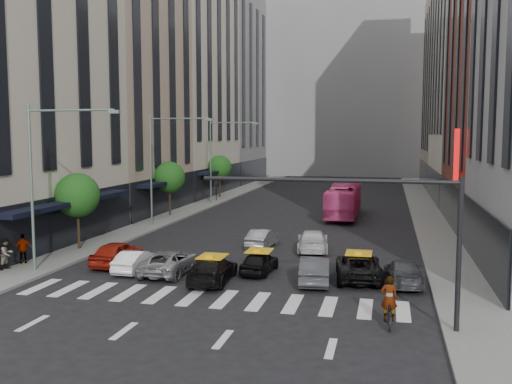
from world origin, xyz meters
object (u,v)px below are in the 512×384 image
Objects in this scene: streetlamp_near at (46,166)px; taxi_center at (259,262)px; pedestrian_near at (7,254)px; pedestrian_far at (23,249)px; bus at (344,201)px; car_white_front at (136,261)px; streetlamp_mid at (162,155)px; car_red at (117,253)px; taxi_left at (213,270)px; streetlamp_far at (219,150)px; motorcycle at (389,315)px.

taxi_center is (11.12, 2.70, -5.29)m from streetlamp_near.
pedestrian_near is 1.47m from pedestrian_far.
streetlamp_near is 29.18m from bus.
bus is at bearing -111.14° from car_white_front.
car_white_front is (4.39, -14.50, -5.30)m from streetlamp_mid.
streetlamp_mid is 17.30m from bus.
taxi_center is (8.48, 0.01, -0.10)m from car_red.
streetlamp_near is at bearing -1.07° from taxi_left.
streetlamp_far is 41.23m from motorcycle.
streetlamp_far is 5.20× the size of pedestrian_near.
taxi_left is at bearing -81.30° from pedestrian_near.
streetlamp_near is at bearing -90.00° from streetlamp_far.
pedestrian_far is at bearing 6.59° from pedestrian_near.
streetlamp_far is at bearing -67.57° from motorcycle.
car_red is at bearing -78.76° from streetlamp_mid.
streetlamp_mid is at bearing -134.02° from pedestrian_far.
streetlamp_mid is at bearing -72.38° from car_white_front.
pedestrian_far is at bearing 2.46° from car_white_front.
taxi_center is at bearing -71.58° from pedestrian_near.
pedestrian_far is at bearing -7.76° from taxi_left.
motorcycle is at bearing -95.78° from pedestrian_near.
streetlamp_near is 1.95× the size of taxi_left.
car_red reaches higher than motorcycle.
car_red is at bearing -33.54° from car_white_front.
taxi_left is 2.68× the size of pedestrian_far.
bus reaches higher than taxi_center.
motorcycle is at bearing -63.83° from streetlamp_far.
streetlamp_near is 32.00m from streetlamp_far.
motorcycle is at bearing 156.11° from car_red.
taxi_left is at bearing 1.66° from streetlamp_near.
streetlamp_far is 31.78m from taxi_center.
streetlamp_mid is at bearing -52.66° from motorcycle.
motorcycle is (15.38, -7.37, -0.25)m from car_red.
streetlamp_far is at bearing -65.25° from taxi_center.
car_white_front is at bearing -81.82° from streetlamp_far.
taxi_left is 3.10m from taxi_center.
taxi_center is at bearing 83.12° from bus.
pedestrian_near is at bearing -16.11° from motorcycle.
car_red is at bearing 160.84° from pedestrian_far.
bus is (2.83, 22.56, 0.90)m from taxi_center.
streetlamp_mid is 27.97m from motorcycle.
streetlamp_mid is at bearing -2.40° from pedestrian_near.
streetlamp_near is 1.00× the size of streetlamp_mid.
streetlamp_far is at bearing 90.00° from streetlamp_near.
streetlamp_near reaches higher than taxi_left.
streetlamp_near is 0.83× the size of bus.
pedestrian_near is (-2.56, -16.17, -4.89)m from streetlamp_mid.
streetlamp_mid is 18.96m from taxi_left.
streetlamp_far reaches higher than motorcycle.
pedestrian_far is (0.00, 1.47, -0.01)m from pedestrian_near.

